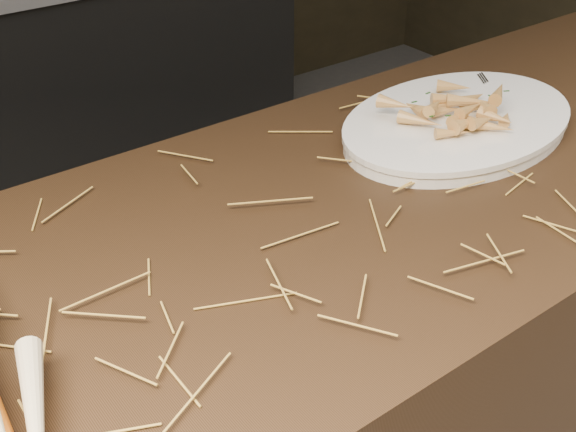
% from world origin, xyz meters
% --- Properties ---
extents(main_counter, '(2.40, 0.70, 0.90)m').
position_xyz_m(main_counter, '(0.00, 0.30, 0.45)').
color(main_counter, black).
rests_on(main_counter, ground).
extents(back_counter, '(1.82, 0.62, 0.84)m').
position_xyz_m(back_counter, '(0.30, 2.18, 0.42)').
color(back_counter, black).
rests_on(back_counter, ground).
extents(straw_bedding, '(1.40, 0.60, 0.02)m').
position_xyz_m(straw_bedding, '(0.00, 0.30, 0.91)').
color(straw_bedding, olive).
rests_on(straw_bedding, main_counter).
extents(serving_platter, '(0.52, 0.38, 0.03)m').
position_xyz_m(serving_platter, '(0.41, 0.36, 0.91)').
color(serving_platter, white).
rests_on(serving_platter, main_counter).
extents(roasted_veg_heap, '(0.26, 0.20, 0.05)m').
position_xyz_m(roasted_veg_heap, '(0.41, 0.36, 0.95)').
color(roasted_veg_heap, '#C68640').
rests_on(roasted_veg_heap, serving_platter).
extents(serving_fork, '(0.12, 0.16, 0.00)m').
position_xyz_m(serving_fork, '(0.59, 0.35, 0.93)').
color(serving_fork, silver).
rests_on(serving_fork, serving_platter).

